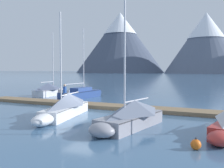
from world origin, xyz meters
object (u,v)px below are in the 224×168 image
at_px(sailboat_nearest_berth, 50,89).
at_px(sailboat_mid_dock_port, 65,106).
at_px(sailboat_mid_dock_starboard, 130,115).
at_px(person_on_dock, 65,92).
at_px(sailboat_second_berth, 82,93).
at_px(mooring_buoy_channel_marker, 196,145).

bearing_deg(sailboat_nearest_berth, sailboat_mid_dock_port, -50.82).
xyz_separation_m(sailboat_nearest_berth, sailboat_mid_dock_port, (9.73, -11.94, 0.01)).
relative_size(sailboat_mid_dock_starboard, person_on_dock, 4.43).
relative_size(sailboat_second_berth, person_on_dock, 4.90).
distance_m(sailboat_mid_dock_starboard, person_on_dock, 10.76).
bearing_deg(sailboat_second_berth, sailboat_nearest_berth, 172.11).
distance_m(sailboat_second_berth, sailboat_mid_dock_starboard, 16.14).
xyz_separation_m(sailboat_mid_dock_starboard, mooring_buoy_channel_marker, (3.83, -2.79, -0.54)).
height_order(sailboat_nearest_berth, sailboat_mid_dock_starboard, sailboat_nearest_berth).
height_order(sailboat_nearest_berth, sailboat_mid_dock_port, sailboat_nearest_berth).
bearing_deg(person_on_dock, mooring_buoy_channel_marker, -36.87).
relative_size(sailboat_second_berth, sailboat_mid_dock_port, 1.13).
relative_size(sailboat_nearest_berth, sailboat_second_berth, 0.99).
relative_size(sailboat_nearest_berth, sailboat_mid_dock_starboard, 1.09).
height_order(person_on_dock, mooring_buoy_channel_marker, person_on_dock).
bearing_deg(sailboat_second_berth, sailboat_mid_dock_port, -67.59).
bearing_deg(sailboat_mid_dock_port, sailboat_nearest_berth, 129.18).
bearing_deg(mooring_buoy_channel_marker, sailboat_nearest_berth, 139.51).
distance_m(person_on_dock, mooring_buoy_channel_marker, 15.52).
xyz_separation_m(sailboat_second_berth, person_on_dock, (1.44, -6.17, 0.73)).
relative_size(sailboat_second_berth, mooring_buoy_channel_marker, 15.56).
relative_size(sailboat_mid_dock_port, mooring_buoy_channel_marker, 13.79).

